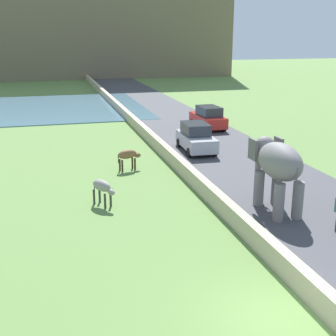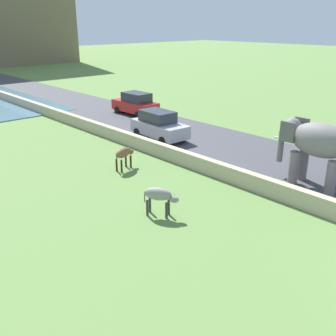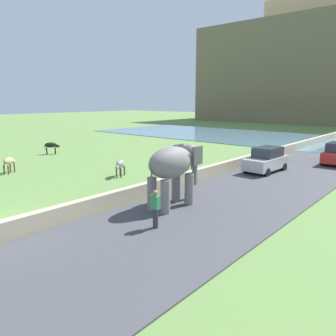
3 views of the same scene
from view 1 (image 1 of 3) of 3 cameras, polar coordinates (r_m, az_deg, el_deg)
ground_plane at (r=12.93m, az=14.13°, el=-17.98°), size 220.00×220.00×0.00m
road_surface at (r=31.83m, az=4.64°, el=3.50°), size 7.00×120.00×0.06m
barrier_wall at (r=28.80m, az=-1.14°, el=2.87°), size 0.40×110.00×0.77m
hill_distant at (r=88.26m, az=-16.36°, el=18.62°), size 64.00×28.00×22.49m
elephant at (r=19.16m, az=13.52°, el=0.42°), size 1.40×3.47×2.99m
car_red at (r=35.57m, az=5.07°, el=6.31°), size 1.89×4.05×1.80m
car_silver at (r=28.64m, az=3.54°, el=3.82°), size 1.94×4.08×1.80m
cow_brown at (r=24.78m, az=-5.04°, el=1.61°), size 1.42×0.74×1.15m
cow_grey at (r=19.80m, az=-8.22°, el=-2.40°), size 1.00×1.36×1.15m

